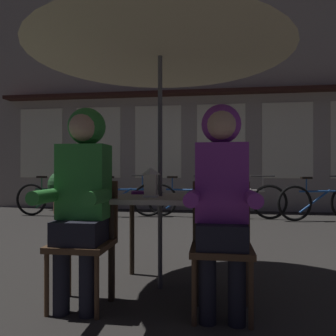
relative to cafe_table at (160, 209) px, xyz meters
name	(u,v)px	position (x,y,z in m)	size (l,w,h in m)	color
ground_plane	(160,288)	(0.00, 0.00, -0.64)	(60.00, 60.00, 0.00)	#2D2B28
cafe_table	(160,209)	(0.00, 0.00, 0.00)	(0.72, 0.72, 0.74)	#B2AD9E
patio_umbrella	(160,33)	(0.00, 0.00, 1.42)	(2.10, 2.10, 2.31)	#4C4C51
lantern	(151,182)	(-0.05, -0.11, 0.22)	(0.11, 0.11, 0.23)	white
chair_left	(86,234)	(-0.48, -0.37, -0.15)	(0.40, 0.40, 0.87)	#513823
chair_right	(221,238)	(0.48, -0.37, -0.15)	(0.40, 0.40, 0.87)	#513823
person_left_hooded	(83,185)	(-0.48, -0.43, 0.21)	(0.45, 0.56, 1.40)	black
person_right_hooded	(221,186)	(0.48, -0.43, 0.21)	(0.45, 0.56, 1.40)	black
shopfront_building	(190,81)	(-0.14, 5.40, 2.45)	(10.00, 0.93, 6.20)	#9E9389
bicycle_nearest	(55,199)	(-2.79, 3.77, -0.29)	(1.68, 0.10, 0.84)	black
bicycle_second	(123,199)	(-1.39, 3.87, -0.29)	(1.67, 0.33, 0.84)	black
bicycle_third	(186,200)	(-0.13, 3.95, -0.29)	(1.64, 0.45, 0.84)	black
bicycle_fourth	(242,201)	(0.97, 3.93, -0.29)	(1.68, 0.20, 0.84)	black
bicycle_fifth	(321,202)	(2.40, 3.84, -0.29)	(1.65, 0.43, 0.84)	black
book	(144,192)	(-0.18, 0.22, 0.11)	(0.20, 0.14, 0.02)	#661E7A
potted_plant	(62,188)	(-2.84, 4.19, -0.09)	(0.60, 0.60, 0.92)	brown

